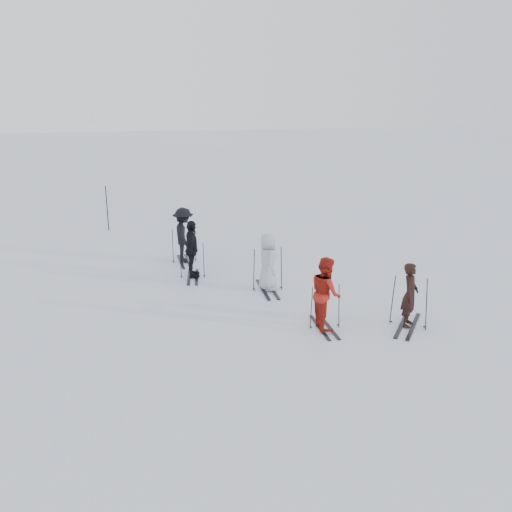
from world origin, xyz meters
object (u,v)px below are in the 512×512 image
(skier_grey, at_px, (268,262))
(skier_uphill_far, at_px, (184,236))
(skier_near_dark, at_px, (410,296))
(skier_red, at_px, (326,294))
(piste_marker, at_px, (107,208))
(skier_uphill_left, at_px, (192,250))

(skier_grey, relative_size, skier_uphill_far, 0.92)
(skier_near_dark, xyz_separation_m, skier_red, (-2.09, 0.31, 0.09))
(skier_grey, height_order, piste_marker, piste_marker)
(piste_marker, bearing_deg, skier_near_dark, -55.46)
(skier_near_dark, bearing_deg, skier_uphill_left, 80.74)
(piste_marker, bearing_deg, skier_red, -62.51)
(skier_grey, height_order, skier_uphill_far, skier_uphill_far)
(skier_grey, bearing_deg, skier_red, -164.12)
(skier_red, relative_size, skier_uphill_left, 1.01)
(piste_marker, bearing_deg, skier_uphill_far, -60.91)
(skier_uphill_left, bearing_deg, skier_red, -141.04)
(skier_grey, relative_size, skier_uphill_left, 0.94)
(skier_red, bearing_deg, skier_uphill_left, 32.61)
(skier_grey, bearing_deg, skier_uphill_left, 53.60)
(skier_red, xyz_separation_m, skier_uphill_far, (-3.04, 6.19, 0.02))
(skier_red, bearing_deg, piste_marker, 27.27)
(skier_uphill_far, xyz_separation_m, piste_marker, (-2.77, 4.98, 0.00))
(skier_uphill_left, bearing_deg, skier_grey, -120.57)
(skier_near_dark, height_order, skier_uphill_left, skier_uphill_left)
(skier_near_dark, relative_size, skier_uphill_far, 0.88)
(skier_uphill_left, relative_size, piste_marker, 0.97)
(skier_uphill_far, bearing_deg, piste_marker, 25.71)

